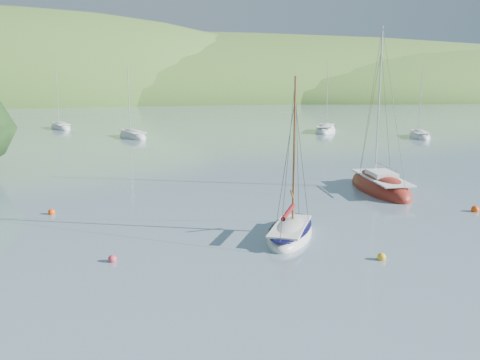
{
  "coord_description": "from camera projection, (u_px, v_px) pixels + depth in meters",
  "views": [
    {
      "loc": [
        -4.67,
        -22.61,
        8.54
      ],
      "look_at": [
        0.16,
        8.0,
        2.25
      ],
      "focal_mm": 40.0,
      "sensor_mm": 36.0,
      "label": 1
    }
  ],
  "objects": [
    {
      "name": "mooring_buoys",
      "position": [
        297.0,
        226.0,
        29.69
      ],
      "size": [
        26.42,
        11.22,
        0.5
      ],
      "color": "yellow",
      "rests_on": "ground"
    },
    {
      "name": "sloop_red",
      "position": [
        380.0,
        187.0,
        39.11
      ],
      "size": [
        3.14,
        8.68,
        12.75
      ],
      "rotation": [
        0.0,
        0.0,
        -0.02
      ],
      "color": "maroon",
      "rests_on": "ground"
    },
    {
      "name": "daysailer_white",
      "position": [
        290.0,
        233.0,
        28.12
      ],
      "size": [
        4.34,
        6.18,
        8.94
      ],
      "rotation": [
        0.0,
        0.0,
        -0.43
      ],
      "color": "silver",
      "rests_on": "ground"
    },
    {
      "name": "distant_sloop_c",
      "position": [
        61.0,
        127.0,
        81.81
      ],
      "size": [
        4.83,
        7.21,
        9.72
      ],
      "rotation": [
        0.0,
        0.0,
        0.39
      ],
      "color": "silver",
      "rests_on": "ground"
    },
    {
      "name": "distant_sloop_d",
      "position": [
        420.0,
        136.0,
        70.8
      ],
      "size": [
        4.01,
        7.02,
        9.47
      ],
      "rotation": [
        0.0,
        0.0,
        -0.27
      ],
      "color": "silver",
      "rests_on": "ground"
    },
    {
      "name": "distant_sloop_b",
      "position": [
        325.0,
        131.0,
        77.4
      ],
      "size": [
        5.63,
        8.37,
        11.28
      ],
      "rotation": [
        0.0,
        0.0,
        -0.4
      ],
      "color": "silver",
      "rests_on": "ground"
    },
    {
      "name": "shoreline_hills",
      "position": [
        141.0,
        96.0,
        189.74
      ],
      "size": [
        690.0,
        135.0,
        56.0
      ],
      "color": "#3E712B",
      "rests_on": "ground"
    },
    {
      "name": "distant_sloop_a",
      "position": [
        133.0,
        136.0,
        70.84
      ],
      "size": [
        5.05,
        7.66,
        10.33
      ],
      "rotation": [
        0.0,
        0.0,
        0.38
      ],
      "color": "silver",
      "rests_on": "ground"
    },
    {
      "name": "ground",
      "position": [
        264.0,
        263.0,
        24.3
      ],
      "size": [
        700.0,
        700.0,
        0.0
      ],
      "primitive_type": "plane",
      "color": "slate",
      "rests_on": "ground"
    }
  ]
}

